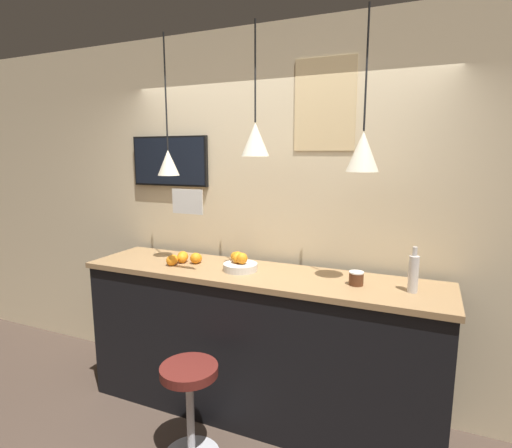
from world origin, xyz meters
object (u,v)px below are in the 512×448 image
(juice_bottle, at_px, (413,273))
(mounted_tv, at_px, (170,161))
(bar_stool, at_px, (190,394))
(fruit_bowl, at_px, (240,264))
(spread_jar, at_px, (356,278))

(juice_bottle, relative_size, mounted_tv, 0.38)
(bar_stool, bearing_deg, fruit_bowl, 83.43)
(bar_stool, xyz_separation_m, mounted_tv, (-0.77, 0.96, 1.43))
(fruit_bowl, relative_size, spread_jar, 2.64)
(spread_jar, distance_m, mounted_tv, 1.86)
(spread_jar, bearing_deg, bar_stool, -146.95)
(juice_bottle, distance_m, mounted_tv, 2.15)
(spread_jar, xyz_separation_m, mounted_tv, (-1.68, 0.37, 0.73))
(bar_stool, xyz_separation_m, juice_bottle, (1.24, 0.59, 0.78))
(fruit_bowl, distance_m, spread_jar, 0.84)
(bar_stool, height_order, fruit_bowl, fruit_bowl)
(mounted_tv, bearing_deg, bar_stool, -51.12)
(bar_stool, distance_m, fruit_bowl, 0.93)
(juice_bottle, height_order, mounted_tv, mounted_tv)
(bar_stool, bearing_deg, juice_bottle, 25.32)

